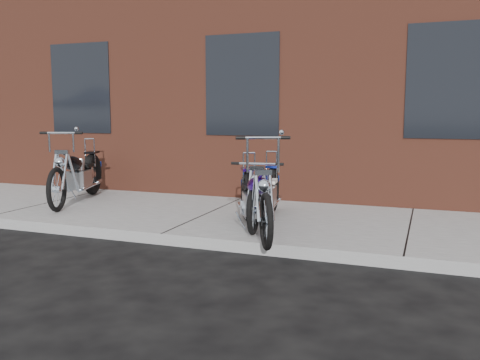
% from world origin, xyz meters
% --- Properties ---
extents(ground, '(120.00, 120.00, 0.00)m').
position_xyz_m(ground, '(0.00, 0.00, 0.00)').
color(ground, black).
rests_on(ground, ground).
extents(sidewalk, '(22.00, 3.00, 0.15)m').
position_xyz_m(sidewalk, '(0.00, 1.50, 0.07)').
color(sidewalk, slate).
rests_on(sidewalk, ground).
extents(building_brick, '(22.00, 10.00, 8.00)m').
position_xyz_m(building_brick, '(0.00, 8.00, 4.00)').
color(building_brick, brown).
rests_on(building_brick, ground).
extents(chopper_purple, '(1.14, 2.09, 1.29)m').
position_xyz_m(chopper_purple, '(1.12, 0.50, 0.56)').
color(chopper_purple, black).
rests_on(chopper_purple, sidewalk).
extents(chopper_blue, '(0.57, 2.21, 0.96)m').
position_xyz_m(chopper_blue, '(1.02, 1.21, 0.55)').
color(chopper_blue, black).
rests_on(chopper_blue, sidewalk).
extents(chopper_third, '(0.95, 2.38, 1.26)m').
position_xyz_m(chopper_third, '(-2.57, 1.62, 0.60)').
color(chopper_third, black).
rests_on(chopper_third, sidewalk).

